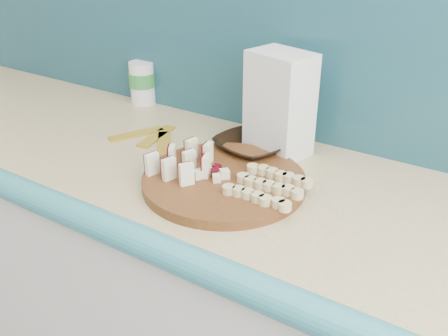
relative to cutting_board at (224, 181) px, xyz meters
name	(u,v)px	position (x,y,z in m)	size (l,w,h in m)	color
kitchen_counter	(192,308)	(-0.13, 0.04, -0.46)	(2.20, 0.63, 0.91)	silver
backsplash	(251,33)	(-0.13, 0.33, 0.24)	(2.20, 0.02, 0.50)	teal
cutting_board	(224,181)	(0.00, 0.00, 0.00)	(0.35, 0.35, 0.02)	#44230E
apple_wedges	(184,161)	(-0.09, -0.03, 0.04)	(0.12, 0.14, 0.05)	#F7F1C6
apple_chunks	(215,170)	(-0.02, 0.00, 0.02)	(0.06, 0.06, 0.02)	beige
banana_slices	(269,186)	(0.11, 0.00, 0.02)	(0.16, 0.14, 0.02)	#CBB87C
brown_bowl	(252,147)	(-0.02, 0.17, 0.01)	(0.17, 0.17, 0.04)	black
flour_bag	(280,104)	(0.02, 0.22, 0.11)	(0.14, 0.10, 0.25)	silver
canister	(142,82)	(-0.49, 0.30, 0.06)	(0.08, 0.08, 0.13)	white
banana_peel	(152,138)	(-0.29, 0.11, -0.01)	(0.21, 0.17, 0.01)	gold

